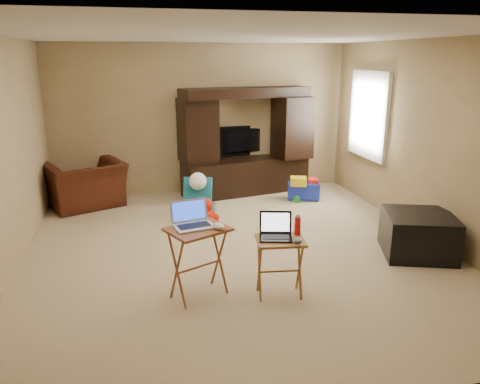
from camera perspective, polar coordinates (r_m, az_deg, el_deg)
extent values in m
plane|color=#CCBB8D|center=(5.76, -0.45, -7.12)|extent=(5.50, 5.50, 0.00)
plane|color=silver|center=(5.29, -0.51, 18.59)|extent=(5.50, 5.50, 0.00)
plane|color=tan|center=(8.06, -4.72, 8.81)|extent=(5.00, 0.00, 5.00)
plane|color=tan|center=(2.86, 11.49, -5.24)|extent=(5.00, 0.00, 5.00)
plane|color=tan|center=(5.44, -27.20, 3.49)|extent=(0.00, 5.50, 5.50)
plane|color=tan|center=(6.40, 22.09, 5.76)|extent=(0.00, 5.50, 5.50)
plane|color=white|center=(7.67, 15.53, 9.04)|extent=(0.00, 1.20, 1.20)
cube|color=white|center=(7.67, 15.39, 9.04)|extent=(0.06, 1.14, 1.34)
cube|color=black|center=(7.95, 0.74, 6.17)|extent=(2.25, 0.98, 1.79)
imported|color=black|center=(8.16, 0.38, 6.17)|extent=(0.92, 0.23, 0.52)
imported|color=#45180E|center=(7.69, -18.31, 0.88)|extent=(1.39, 1.31, 0.71)
cube|color=black|center=(5.96, 20.88, -4.85)|extent=(0.99, 0.99, 0.50)
cube|color=#954E24|center=(4.61, -5.07, -8.55)|extent=(0.68, 0.63, 0.71)
cube|color=#9F6426|center=(4.64, 4.85, -9.16)|extent=(0.50, 0.42, 0.59)
cube|color=#B4B5B9|center=(4.45, -5.66, -2.87)|extent=(0.42, 0.37, 0.24)
cube|color=black|center=(4.48, 4.41, -4.28)|extent=(0.37, 0.33, 0.24)
ellipsoid|color=silver|center=(4.42, -2.62, -4.19)|extent=(0.14, 0.17, 0.06)
ellipsoid|color=#414146|center=(4.44, 7.02, -5.86)|extent=(0.10, 0.13, 0.05)
cylinder|color=red|center=(4.62, 7.03, -4.11)|extent=(0.06, 0.06, 0.18)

